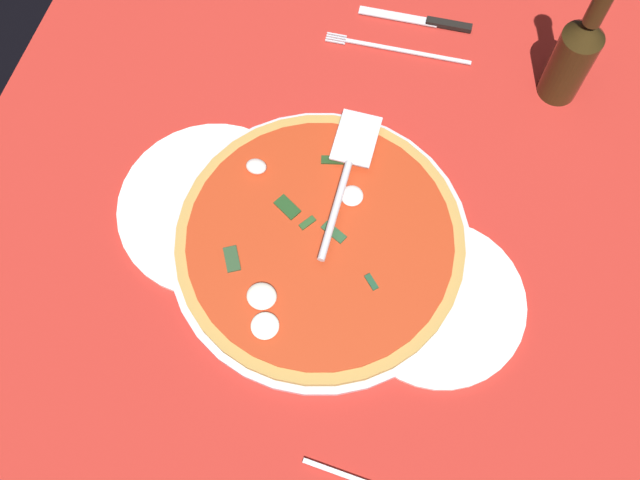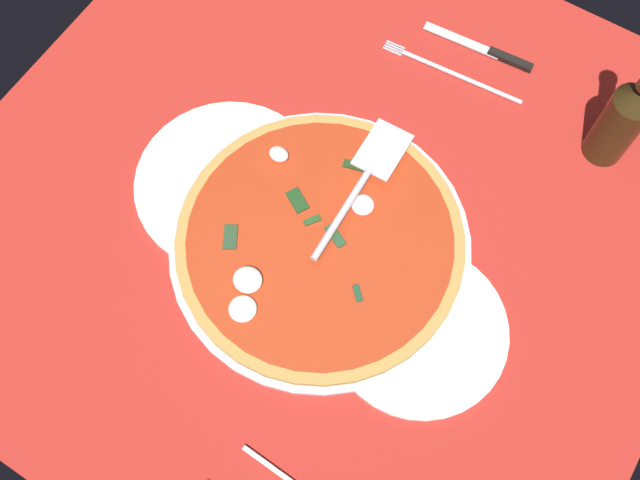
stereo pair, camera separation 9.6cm
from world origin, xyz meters
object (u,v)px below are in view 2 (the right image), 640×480
object	(u,v)px
pizza	(319,241)
beer_bottle	(625,117)
dinner_plate_left	(419,330)
dinner_plate_right	(228,183)
pizza_server	(362,183)
place_setting_near	(470,63)

from	to	relation	value
pizza	beer_bottle	bearing A→B (deg)	-127.82
dinner_plate_left	beer_bottle	xyz separation A→B (cm)	(-9.04, -36.48, 8.35)
dinner_plate_right	pizza_server	bearing A→B (deg)	-153.71
pizza_server	dinner_plate_left	bearing A→B (deg)	-129.47
beer_bottle	dinner_plate_left	bearing A→B (deg)	76.08
dinner_plate_right	pizza	size ratio (longest dim) A/B	0.67
dinner_plate_right	beer_bottle	bearing A→B (deg)	-142.09
place_setting_near	beer_bottle	xyz separation A→B (cm)	(-22.33, 3.10, 8.50)
place_setting_near	pizza	bearing A→B (deg)	80.16
pizza	pizza_server	world-z (taller)	pizza_server
beer_bottle	pizza	bearing A→B (deg)	52.18
dinner_plate_right	pizza	xyz separation A→B (cm)	(-15.47, 1.14, 1.45)
dinner_plate_left	pizza	distance (cm)	17.19
pizza_server	beer_bottle	xyz separation A→B (cm)	(-25.00, -24.13, 4.59)
dinner_plate_left	place_setting_near	xyz separation A→B (cm)	(13.29, -39.58, -0.15)
pizza_server	place_setting_near	size ratio (longest dim) A/B	1.03
dinner_plate_left	dinner_plate_right	distance (cm)	32.59
dinner_plate_left	pizza_server	distance (cm)	20.53
dinner_plate_left	beer_bottle	world-z (taller)	beer_bottle
pizza	pizza_server	size ratio (longest dim) A/B	1.69
pizza	place_setting_near	distance (cm)	36.65
pizza_server	beer_bottle	distance (cm)	35.05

